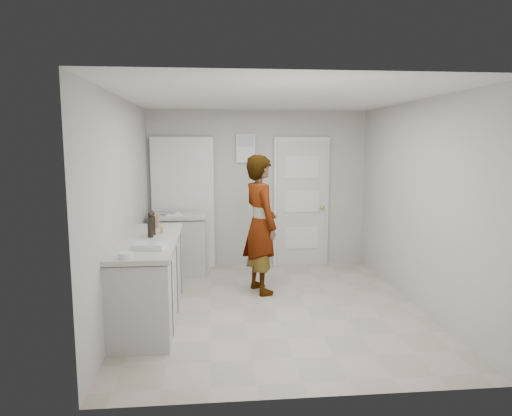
{
  "coord_description": "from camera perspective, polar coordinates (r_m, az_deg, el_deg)",
  "views": [
    {
      "loc": [
        -0.73,
        -5.28,
        1.99
      ],
      "look_at": [
        -0.19,
        0.4,
        1.17
      ],
      "focal_mm": 32.0,
      "sensor_mm": 36.0,
      "label": 1
    }
  ],
  "objects": [
    {
      "name": "baking_dish",
      "position": [
        4.75,
        -13.15,
        -4.67
      ],
      "size": [
        0.35,
        0.27,
        0.06
      ],
      "rotation": [
        0.0,
        0.0,
        -0.17
      ],
      "color": "silver",
      "rests_on": "main_counter"
    },
    {
      "name": "room_shell",
      "position": [
        7.32,
        -1.06,
        0.59
      ],
      "size": [
        4.0,
        4.0,
        4.0
      ],
      "color": "#A6A49C",
      "rests_on": "ground"
    },
    {
      "name": "papers",
      "position": [
        6.96,
        -10.35,
        -0.73
      ],
      "size": [
        0.31,
        0.36,
        0.01
      ],
      "primitive_type": "cube",
      "rotation": [
        0.0,
        0.0,
        0.27
      ],
      "color": "white",
      "rests_on": "side_counter"
    },
    {
      "name": "side_counter",
      "position": [
        7.03,
        -9.61,
        -4.78
      ],
      "size": [
        0.84,
        0.61,
        0.93
      ],
      "color": "beige",
      "rests_on": "ground"
    },
    {
      "name": "oil_cruet_b",
      "position": [
        5.29,
        -13.08,
        -2.12
      ],
      "size": [
        0.06,
        0.06,
        0.29
      ],
      "color": "black",
      "rests_on": "main_counter"
    },
    {
      "name": "egg_bowl",
      "position": [
        4.42,
        -16.01,
        -5.72
      ],
      "size": [
        0.14,
        0.14,
        0.05
      ],
      "color": "silver",
      "rests_on": "main_counter"
    },
    {
      "name": "person",
      "position": [
        6.04,
        0.57,
        -2.06
      ],
      "size": [
        0.63,
        0.77,
        1.83
      ],
      "primitive_type": "imported",
      "rotation": [
        0.0,
        0.0,
        1.89
      ],
      "color": "silver",
      "rests_on": "ground"
    },
    {
      "name": "main_counter",
      "position": [
        5.36,
        -13.1,
        -8.97
      ],
      "size": [
        0.64,
        1.96,
        0.93
      ],
      "color": "beige",
      "rests_on": "ground"
    },
    {
      "name": "spice_jar",
      "position": [
        5.53,
        -11.62,
        -2.69
      ],
      "size": [
        0.05,
        0.05,
        0.07
      ],
      "primitive_type": "cylinder",
      "color": "tan",
      "rests_on": "main_counter"
    },
    {
      "name": "cake_mix_box",
      "position": [
        5.9,
        -12.56,
        -1.54
      ],
      "size": [
        0.12,
        0.07,
        0.18
      ],
      "primitive_type": "cube",
      "rotation": [
        0.0,
        0.0,
        -0.24
      ],
      "color": "#9C754E",
      "rests_on": "main_counter"
    },
    {
      "name": "oil_cruet_a",
      "position": [
        5.44,
        -12.82,
        -1.88
      ],
      "size": [
        0.07,
        0.07,
        0.28
      ],
      "color": "black",
      "rests_on": "main_counter"
    },
    {
      "name": "ground",
      "position": [
        5.69,
        2.3,
        -12.3
      ],
      "size": [
        4.0,
        4.0,
        0.0
      ],
      "primitive_type": "plane",
      "color": "#A59F8A",
      "rests_on": "ground"
    }
  ]
}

